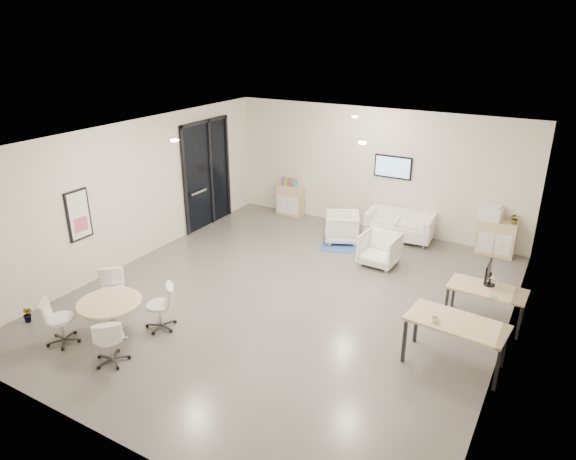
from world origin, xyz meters
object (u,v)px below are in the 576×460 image
at_px(sideboard_right, 496,238).
at_px(armchair_right, 380,248).
at_px(desk_front, 456,326).
at_px(armchair_left, 342,226).
at_px(desk_rear, 487,292).
at_px(sideboard_left, 290,200).
at_px(loveseat, 399,226).
at_px(round_table, 110,306).

bearing_deg(sideboard_right, armchair_right, -138.96).
bearing_deg(desk_front, sideboard_right, 97.11).
xyz_separation_m(sideboard_right, armchair_left, (-3.51, -1.09, -0.01)).
relative_size(armchair_right, desk_rear, 0.61).
bearing_deg(desk_front, armchair_right, 133.83).
relative_size(sideboard_left, loveseat, 0.49).
bearing_deg(loveseat, armchair_left, -148.22).
relative_size(loveseat, armchair_left, 2.08).
xyz_separation_m(desk_front, round_table, (-5.39, -2.12, -0.13)).
height_order(armchair_left, desk_rear, armchair_left).
bearing_deg(armchair_left, loveseat, 101.54).
bearing_deg(armchair_left, armchair_right, 32.73).
height_order(sideboard_right, desk_front, sideboard_right).
distance_m(loveseat, armchair_left, 1.51).
bearing_deg(armchair_right, round_table, -118.34).
distance_m(loveseat, desk_front, 5.29).
relative_size(armchair_right, round_table, 0.76).
relative_size(sideboard_left, round_table, 0.78).
height_order(sideboard_right, desk_rear, sideboard_right).
distance_m(armchair_right, round_table, 5.92).
height_order(armchair_left, desk_front, armchair_left).
distance_m(loveseat, desk_rear, 4.09).
xyz_separation_m(armchair_left, round_table, (-1.73, -5.89, 0.17)).
bearing_deg(loveseat, desk_rear, -54.49).
xyz_separation_m(sideboard_right, desk_rear, (0.35, -3.29, 0.20)).
relative_size(desk_rear, desk_front, 0.86).
xyz_separation_m(armchair_left, armchair_right, (1.31, -0.82, -0.00)).
bearing_deg(sideboard_right, desk_rear, -83.99).
relative_size(desk_rear, round_table, 1.24).
bearing_deg(round_table, desk_front, 21.46).
xyz_separation_m(sideboard_left, armchair_left, (2.12, -1.10, -0.01)).
xyz_separation_m(sideboard_left, desk_front, (5.78, -4.87, 0.29)).
height_order(sideboard_left, loveseat, sideboard_left).
distance_m(sideboard_left, loveseat, 3.33).
bearing_deg(sideboard_left, armchair_right, -29.27).
xyz_separation_m(armchair_left, desk_front, (3.66, -3.77, 0.30)).
height_order(sideboard_left, desk_front, sideboard_left).
bearing_deg(round_table, sideboard_right, 53.12).
height_order(loveseat, armchair_left, armchair_left).
distance_m(sideboard_left, armchair_left, 2.38).
bearing_deg(sideboard_left, armchair_left, -27.45).
height_order(loveseat, round_table, loveseat).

